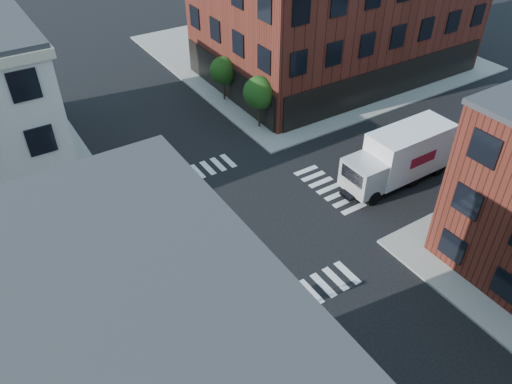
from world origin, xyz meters
The scene contains 8 objects.
ground centered at (0.00, 0.00, 0.00)m, with size 120.00×120.00×0.00m, color black.
sidewalk_ne centered at (21.00, 21.00, 0.07)m, with size 30.00×30.00×0.15m, color gray.
building_ne centered at (20.50, 16.00, 6.00)m, with size 25.00×16.00×12.00m, color #491A12.
tree_near centered at (7.56, 9.98, 3.16)m, with size 2.69×2.69×4.49m.
tree_far centered at (7.56, 15.98, 2.87)m, with size 2.43×2.43×4.07m.
signal_pole centered at (-6.72, -6.68, 2.86)m, with size 1.29×1.24×4.60m.
box_truck centered at (11.81, -1.80, 2.10)m, with size 8.95×2.86×4.03m.
traffic_cone centered at (-2.31, -3.14, 0.35)m, with size 0.45×0.45×0.73m.
Camera 1 is at (-12.81, -21.27, 21.64)m, focal length 35.00 mm.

